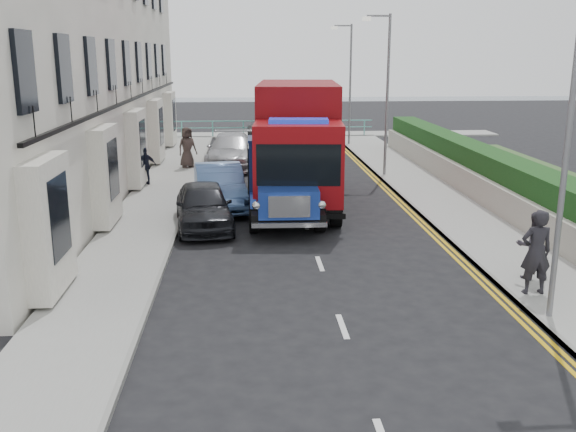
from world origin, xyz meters
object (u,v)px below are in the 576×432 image
Objects in this scene: lamp_mid at (385,86)px; bedford_lorry at (285,185)px; lamp_near at (563,127)px; pedestrian_east_near at (536,252)px; lamp_far at (348,77)px; parked_car_front at (203,206)px; red_lorry at (298,141)px.

lamp_mid is 1.18× the size of bedford_lorry.
pedestrian_east_near is (0.33, 1.27, -2.91)m from lamp_near.
lamp_far is 3.61× the size of pedestrian_east_near.
lamp_mid is at bearing -90.00° from lamp_far.
bedford_lorry is at bearing -0.84° from parked_car_front.
lamp_near is at bearing 74.72° from pedestrian_east_near.
red_lorry reaches higher than parked_car_front.
lamp_mid is at bearing -89.28° from pedestrian_east_near.
bedford_lorry is at bearing -53.54° from pedestrian_east_near.
lamp_far is at bearing -89.80° from pedestrian_east_near.
lamp_mid is 3.61× the size of pedestrian_east_near.
bedford_lorry is 0.70× the size of red_lorry.
lamp_near is 1.66× the size of parked_car_front.
lamp_far is at bearing 75.72° from bedford_lorry.
lamp_far is 15.59m from red_lorry.
pedestrian_east_near is at bearing 75.29° from lamp_near.
lamp_mid is at bearing 90.00° from lamp_near.
red_lorry is at bearing 110.67° from lamp_near.
lamp_far reaches higher than bedford_lorry.
lamp_far is (0.00, 10.00, 0.00)m from lamp_mid.
pedestrian_east_near is at bearing -60.83° from red_lorry.
pedestrian_east_near is (4.51, -9.81, -1.21)m from red_lorry.
lamp_mid is at bearing 59.39° from bedford_lorry.
bedford_lorry is at bearing -121.42° from lamp_mid.
lamp_far is 0.83× the size of red_lorry.
lamp_near is at bearing -90.00° from lamp_mid.
lamp_far reaches higher than red_lorry.
parked_car_front is at bearing -132.30° from lamp_mid.
lamp_mid is 1.00× the size of lamp_far.
parked_car_front is at bearing -173.33° from bedford_lorry.
lamp_far is 24.90m from pedestrian_east_near.
lamp_far is at bearing 90.00° from lamp_mid.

